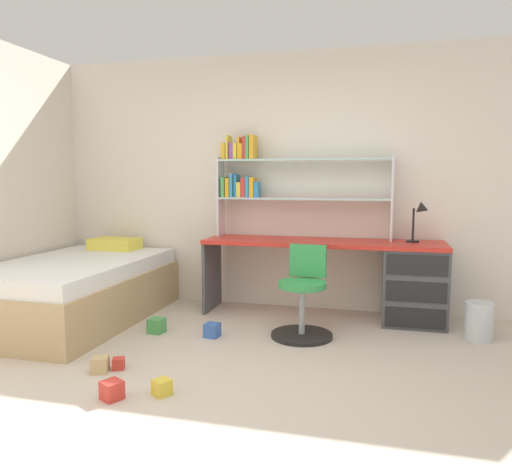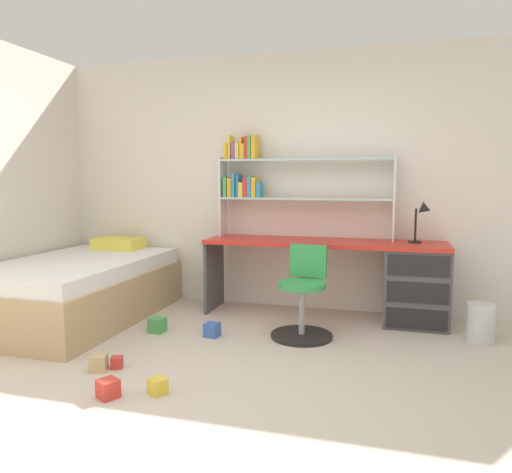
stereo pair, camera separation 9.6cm
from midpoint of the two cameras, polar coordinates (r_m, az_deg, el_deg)
name	(u,v)px [view 2 (the right image)]	position (r m, az deg, el deg)	size (l,w,h in m)	color
ground_plane	(223,406)	(3.03, -2.95, -19.34)	(6.16, 5.65, 0.02)	beige
room_shell	(134,182)	(4.37, -13.51, 6.21)	(6.16, 5.65, 2.60)	silver
desk	(390,278)	(4.69, 16.05, -4.66)	(2.27, 0.57, 0.74)	red
bookshelf_hutch	(275,178)	(4.89, 2.82, 6.88)	(1.73, 0.22, 1.02)	silver
desk_lamp	(423,216)	(4.67, 19.62, 2.33)	(0.20, 0.17, 0.38)	black
swivel_chair	(303,302)	(4.14, 6.22, -7.65)	(0.52, 0.52, 0.77)	black
bed_platform	(77,289)	(4.92, -19.74, -5.85)	(1.24, 2.00, 0.69)	tan
waste_bin	(481,323)	(4.44, 25.49, -9.14)	(0.22, 0.22, 0.32)	silver
toy_block_natural_0	(98,363)	(3.63, -17.30, -14.03)	(0.11, 0.11, 0.11)	tan
toy_block_red_1	(108,389)	(3.21, -16.15, -16.82)	(0.11, 0.11, 0.11)	red
toy_block_yellow_2	(158,386)	(3.19, -10.59, -16.93)	(0.10, 0.10, 0.10)	gold
toy_block_blue_3	(212,330)	(4.19, -4.52, -10.90)	(0.12, 0.12, 0.12)	#3860B7
toy_block_green_4	(157,325)	(4.37, -10.92, -10.18)	(0.13, 0.13, 0.13)	#479E51
toy_block_red_5	(117,362)	(3.66, -15.31, -14.08)	(0.08, 0.08, 0.08)	red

